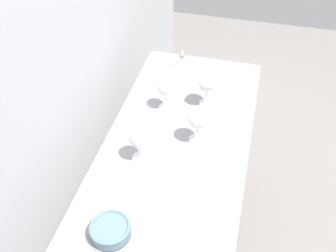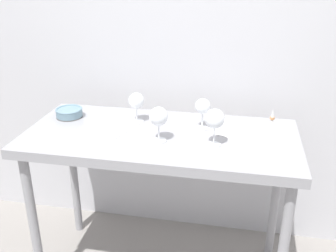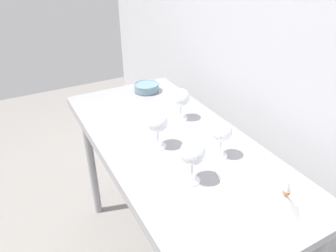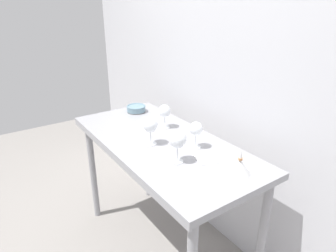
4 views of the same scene
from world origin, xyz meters
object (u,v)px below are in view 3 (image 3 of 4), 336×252
(decanter_funnel, at_px, (284,202))
(wine_glass_near_right, at_px, (193,153))
(wine_glass_near_center, at_px, (157,122))
(wine_glass_far_right, at_px, (222,133))
(tasting_sheet_upper, at_px, (151,116))
(tasting_bowl, at_px, (146,87))
(wine_glass_far_left, at_px, (181,98))
(tasting_sheet_lower, at_px, (250,174))

(decanter_funnel, bearing_deg, wine_glass_near_right, -145.99)
(wine_glass_near_center, distance_m, wine_glass_far_right, 0.28)
(tasting_sheet_upper, xyz_separation_m, decanter_funnel, (0.82, 0.10, 0.04))
(wine_glass_near_right, bearing_deg, tasting_bowl, 166.28)
(wine_glass_near_center, relative_size, tasting_sheet_upper, 0.80)
(tasting_sheet_upper, bearing_deg, wine_glass_far_right, 32.24)
(wine_glass_far_left, relative_size, tasting_sheet_lower, 0.63)
(wine_glass_near_center, height_order, tasting_sheet_lower, wine_glass_near_center)
(wine_glass_far_left, relative_size, tasting_sheet_upper, 0.75)
(wine_glass_near_right, distance_m, tasting_sheet_upper, 0.56)
(tasting_sheet_upper, bearing_deg, wine_glass_near_center, 0.42)
(wine_glass_far_left, bearing_deg, wine_glass_near_right, -25.65)
(tasting_sheet_upper, height_order, decanter_funnel, decanter_funnel)
(wine_glass_near_center, xyz_separation_m, tasting_sheet_lower, (0.35, 0.23, -0.12))
(tasting_sheet_lower, bearing_deg, wine_glass_near_right, -89.78)
(wine_glass_far_left, distance_m, tasting_sheet_upper, 0.20)
(wine_glass_near_center, height_order, tasting_bowl, wine_glass_near_center)
(tasting_sheet_lower, bearing_deg, decanter_funnel, 8.05)
(tasting_bowl, bearing_deg, tasting_sheet_upper, -21.39)
(wine_glass_far_left, height_order, tasting_sheet_lower, wine_glass_far_left)
(wine_glass_near_right, bearing_deg, tasting_sheet_upper, 170.72)
(wine_glass_far_right, bearing_deg, tasting_bowl, 179.03)
(wine_glass_far_left, xyz_separation_m, tasting_sheet_upper, (-0.10, -0.12, -0.11))
(wine_glass_near_center, distance_m, tasting_sheet_lower, 0.43)
(wine_glass_near_right, bearing_deg, wine_glass_far_right, 112.10)
(wine_glass_near_center, relative_size, wine_glass_far_right, 1.07)
(wine_glass_near_right, relative_size, tasting_sheet_lower, 0.70)
(wine_glass_near_right, relative_size, decanter_funnel, 1.35)
(tasting_bowl, distance_m, decanter_funnel, 1.11)
(tasting_sheet_upper, bearing_deg, tasting_sheet_lower, 32.26)
(wine_glass_near_right, distance_m, tasting_bowl, 0.86)
(wine_glass_far_right, distance_m, tasting_sheet_lower, 0.20)
(wine_glass_far_right, bearing_deg, wine_glass_near_center, -134.17)
(wine_glass_near_center, xyz_separation_m, wine_glass_far_right, (0.19, 0.20, -0.01))
(wine_glass_far_right, relative_size, tasting_sheet_upper, 0.75)
(wine_glass_near_center, xyz_separation_m, decanter_funnel, (0.55, 0.19, -0.08))
(wine_glass_far_left, bearing_deg, decanter_funnel, -1.98)
(wine_glass_far_left, relative_size, tasting_bowl, 1.10)
(tasting_sheet_lower, distance_m, decanter_funnel, 0.21)
(tasting_bowl, bearing_deg, wine_glass_near_right, -13.72)
(tasting_sheet_lower, xyz_separation_m, tasting_bowl, (-0.91, -0.02, 0.03))
(decanter_funnel, bearing_deg, tasting_bowl, 179.12)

